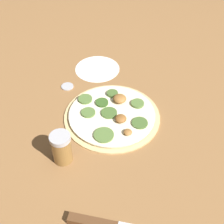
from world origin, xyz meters
TOP-DOWN VIEW (x-y plane):
  - ground_plane at (0.00, 0.00)m, footprint 3.00×3.00m
  - pizza at (0.00, -0.00)m, footprint 0.27×0.27m
  - spice_jar at (-0.15, 0.12)m, footprint 0.05×0.05m
  - loose_cap at (0.13, 0.14)m, footprint 0.04×0.04m
  - flour_patch at (0.23, 0.05)m, footprint 0.15×0.15m

SIDE VIEW (x-z plane):
  - ground_plane at x=0.00m, z-range 0.00..0.00m
  - flour_patch at x=0.23m, z-range 0.00..0.00m
  - loose_cap at x=0.13m, z-range 0.00..0.01m
  - pizza at x=0.00m, z-range -0.01..0.02m
  - spice_jar at x=-0.15m, z-range 0.00..0.09m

